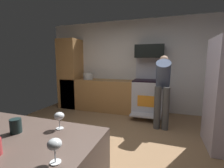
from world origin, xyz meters
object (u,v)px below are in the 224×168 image
at_px(oven_range, 148,96).
at_px(wine_glass_mid, 55,145).
at_px(stock_pot, 88,76).
at_px(microwave, 150,51).
at_px(wine_glass_near, 59,117).
at_px(person_cook, 163,85).
at_px(mug_coffee, 16,126).

height_order(oven_range, wine_glass_mid, oven_range).
bearing_deg(stock_pot, wine_glass_mid, -65.29).
relative_size(oven_range, microwave, 2.07).
height_order(wine_glass_near, wine_glass_mid, same).
distance_m(oven_range, person_cook, 0.91).
height_order(oven_range, wine_glass_near, oven_range).
distance_m(person_cook, wine_glass_near, 2.60).
distance_m(person_cook, wine_glass_mid, 2.91).
relative_size(microwave, wine_glass_mid, 5.34).
xyz_separation_m(microwave, person_cook, (0.37, -0.81, -0.77)).
bearing_deg(mug_coffee, wine_glass_near, 31.16).
relative_size(wine_glass_mid, mug_coffee, 1.27).
xyz_separation_m(oven_range, wine_glass_mid, (-0.13, -3.58, 0.49)).
relative_size(microwave, mug_coffee, 6.78).
bearing_deg(wine_glass_near, microwave, 83.45).
bearing_deg(wine_glass_near, person_cook, 73.16).
xyz_separation_m(oven_range, wine_glass_near, (-0.38, -3.21, 0.49)).
bearing_deg(wine_glass_mid, mug_coffee, 158.71).
distance_m(microwave, wine_glass_near, 3.40).
bearing_deg(mug_coffee, person_cook, 68.87).
bearing_deg(oven_range, mug_coffee, -100.93).
bearing_deg(mug_coffee, stock_pot, 108.45).
distance_m(oven_range, mug_coffee, 3.47).
bearing_deg(wine_glass_near, stock_pot, 113.52).
height_order(microwave, stock_pot, microwave).
xyz_separation_m(person_cook, wine_glass_mid, (-0.50, -2.86, 0.07)).
xyz_separation_m(person_cook, mug_coffee, (-1.03, -2.66, 0.03)).
distance_m(person_cook, stock_pot, 2.28).
relative_size(mug_coffee, stock_pot, 0.37).
xyz_separation_m(oven_range, stock_pot, (-1.78, 0.01, 0.48)).
relative_size(wine_glass_mid, stock_pot, 0.47).
xyz_separation_m(microwave, stock_pot, (-1.78, -0.08, -0.71)).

